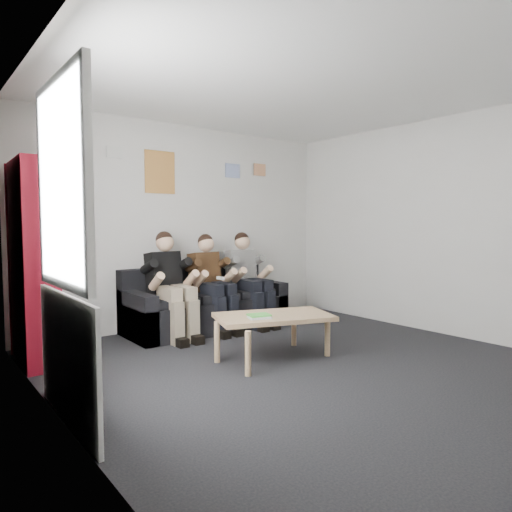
{
  "coord_description": "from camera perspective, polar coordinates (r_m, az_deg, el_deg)",
  "views": [
    {
      "loc": [
        -3.07,
        -3.01,
        1.38
      ],
      "look_at": [
        0.26,
        1.3,
        0.99
      ],
      "focal_mm": 32.0,
      "sensor_mm": 36.0,
      "label": 1
    }
  ],
  "objects": [
    {
      "name": "sofa",
      "position": [
        6.08,
        -6.37,
        -6.29
      ],
      "size": [
        2.1,
        0.86,
        0.81
      ],
      "color": "black",
      "rests_on": "ground"
    },
    {
      "name": "poster_pink",
      "position": [
        7.04,
        0.46,
        10.73
      ],
      "size": [
        0.22,
        0.01,
        0.18
      ],
      "primitive_type": "cube",
      "color": "#CA3F77",
      "rests_on": "room_shell"
    },
    {
      "name": "person_left",
      "position": [
        5.57,
        -10.51,
        -3.65
      ],
      "size": [
        0.4,
        0.85,
        1.29
      ],
      "rotation": [
        0.0,
        0.0,
        0.05
      ],
      "color": "black",
      "rests_on": "sofa"
    },
    {
      "name": "window",
      "position": [
        3.34,
        -22.82,
        -2.27
      ],
      "size": [
        0.05,
        1.3,
        2.36
      ],
      "color": "white",
      "rests_on": "room_shell"
    },
    {
      "name": "poster_sign",
      "position": [
        5.94,
        -17.29,
        12.29
      ],
      "size": [
        0.2,
        0.01,
        0.14
      ],
      "primitive_type": "cube",
      "color": "silver",
      "rests_on": "room_shell"
    },
    {
      "name": "poster_large",
      "position": [
        6.15,
        -11.92,
        10.21
      ],
      "size": [
        0.42,
        0.01,
        0.55
      ],
      "primitive_type": "cube",
      "color": "gold",
      "rests_on": "room_shell"
    },
    {
      "name": "person_middle",
      "position": [
        5.87,
        -5.42,
        -3.37
      ],
      "size": [
        0.38,
        0.81,
        1.25
      ],
      "rotation": [
        0.0,
        0.0,
        0.09
      ],
      "color": "#50341A",
      "rests_on": "sofa"
    },
    {
      "name": "bookshelf",
      "position": [
        4.98,
        -26.05,
        -0.76
      ],
      "size": [
        0.3,
        0.9,
        1.99
      ],
      "rotation": [
        0.0,
        0.0,
        -0.03
      ],
      "color": "maroon",
      "rests_on": "ground"
    },
    {
      "name": "person_right",
      "position": [
        6.19,
        -0.83,
        -2.91
      ],
      "size": [
        0.38,
        0.82,
        1.26
      ],
      "rotation": [
        0.0,
        0.0,
        -0.14
      ],
      "color": "silver",
      "rests_on": "sofa"
    },
    {
      "name": "coffee_table",
      "position": [
        4.68,
        2.22,
        -7.99
      ],
      "size": [
        1.15,
        0.63,
        0.46
      ],
      "rotation": [
        0.0,
        0.0,
        -0.34
      ],
      "color": "tan",
      "rests_on": "ground"
    },
    {
      "name": "radiator",
      "position": [
        3.49,
        -21.31,
        -13.34
      ],
      "size": [
        0.1,
        0.64,
        0.6
      ],
      "color": "white",
      "rests_on": "ground"
    },
    {
      "name": "game_cases",
      "position": [
        4.5,
        0.4,
        -7.54
      ],
      "size": [
        0.23,
        0.19,
        0.03
      ],
      "rotation": [
        0.0,
        0.0,
        -0.33
      ],
      "color": "silver",
      "rests_on": "coffee_table"
    },
    {
      "name": "room_shell",
      "position": [
        4.3,
        7.87,
        3.62
      ],
      "size": [
        5.0,
        5.0,
        5.0
      ],
      "color": "black",
      "rests_on": "ground"
    },
    {
      "name": "poster_blue",
      "position": [
        6.74,
        -2.94,
        10.59
      ],
      "size": [
        0.25,
        0.01,
        0.2
      ],
      "primitive_type": "cube",
      "color": "#3C6CCE",
      "rests_on": "room_shell"
    }
  ]
}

